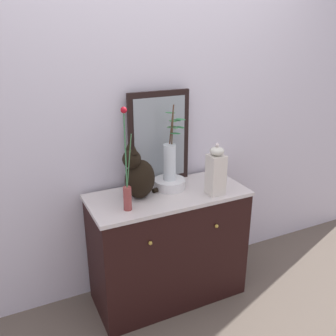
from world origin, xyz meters
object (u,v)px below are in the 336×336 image
mirror_leaning (159,138)px  jar_lidded_porcelain (216,171)px  sideboard (168,246)px  vase_slim_green (127,186)px  bowl_porcelain (170,184)px  vase_glass_clear (170,159)px  cat_sitting (139,176)px

mirror_leaning → jar_lidded_porcelain: bearing=-54.9°
sideboard → jar_lidded_porcelain: jar_lidded_porcelain is taller
vase_slim_green → bowl_porcelain: size_ratio=2.91×
mirror_leaning → bowl_porcelain: bearing=-84.6°
vase_glass_clear → jar_lidded_porcelain: 0.31m
bowl_porcelain → vase_glass_clear: (0.00, 0.00, 0.18)m
mirror_leaning → cat_sitting: bearing=-139.9°
mirror_leaning → bowl_porcelain: size_ratio=2.98×
cat_sitting → vase_slim_green: 0.18m
cat_sitting → vase_slim_green: size_ratio=0.59×
bowl_porcelain → jar_lidded_porcelain: size_ratio=0.62×
sideboard → bowl_porcelain: bowl_porcelain is taller
bowl_porcelain → sideboard: bearing=-122.4°
mirror_leaning → jar_lidded_porcelain: 0.45m
sideboard → bowl_porcelain: 0.45m
vase_slim_green → vase_glass_clear: bearing=26.0°
vase_slim_green → jar_lidded_porcelain: bearing=-2.9°
sideboard → mirror_leaning: mirror_leaning is taller
mirror_leaning → cat_sitting: 0.34m
cat_sitting → vase_slim_green: bearing=-134.9°
cat_sitting → vase_glass_clear: vase_glass_clear is taller
mirror_leaning → vase_glass_clear: (0.02, -0.14, -0.11)m
cat_sitting → bowl_porcelain: size_ratio=1.73×
bowl_porcelain → vase_slim_green: bearing=-153.8°
sideboard → cat_sitting: cat_sitting is taller
cat_sitting → vase_glass_clear: 0.26m
mirror_leaning → vase_glass_clear: bearing=-83.3°
bowl_porcelain → cat_sitting: bearing=-167.1°
mirror_leaning → vase_slim_green: 0.50m
sideboard → vase_glass_clear: size_ratio=2.08×
sideboard → vase_glass_clear: vase_glass_clear is taller
vase_slim_green → bowl_porcelain: bearing=26.2°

